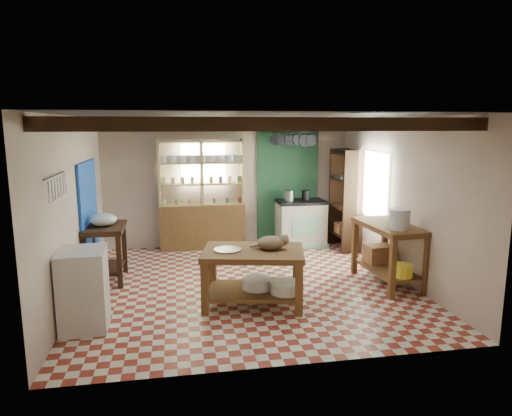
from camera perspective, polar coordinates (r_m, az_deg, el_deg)
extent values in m
cube|color=maroon|center=(7.28, -1.06, -9.61)|extent=(5.00, 5.00, 0.02)
cube|color=#4A4B4F|center=(6.84, -1.14, 11.41)|extent=(5.00, 5.00, 0.02)
cube|color=beige|center=(9.39, -3.51, 3.15)|extent=(5.00, 0.04, 2.60)
cube|color=beige|center=(4.54, 3.91, -4.63)|extent=(5.00, 0.04, 2.60)
cube|color=beige|center=(7.00, -21.75, -0.04)|extent=(0.04, 5.00, 2.60)
cube|color=beige|center=(7.73, 17.52, 1.14)|extent=(0.04, 5.00, 2.60)
cube|color=#331E12|center=(6.84, -1.13, 10.41)|extent=(5.00, 3.80, 0.15)
cube|color=blue|center=(7.90, -20.17, -0.30)|extent=(0.04, 1.40, 1.60)
cube|color=#1B4429|center=(9.59, 3.96, 3.00)|extent=(1.30, 0.04, 2.30)
cube|color=beige|center=(9.28, -6.61, 5.50)|extent=(0.90, 0.02, 0.80)
cube|color=beige|center=(8.60, 14.37, 2.86)|extent=(0.02, 1.30, 1.20)
cube|color=black|center=(5.76, -23.81, 2.56)|extent=(0.06, 0.90, 0.28)
cube|color=black|center=(9.11, 4.68, 8.47)|extent=(0.86, 0.12, 0.36)
cube|color=tan|center=(9.18, -6.77, 1.68)|extent=(1.70, 0.34, 2.20)
cube|color=#331E12|center=(9.31, 11.11, 1.05)|extent=(0.40, 0.86, 2.00)
cube|color=brown|center=(6.41, -0.35, -8.61)|extent=(1.54, 1.19, 0.78)
cube|color=beige|center=(9.47, 5.59, -1.87)|extent=(0.98, 0.67, 0.95)
cube|color=#331E12|center=(7.69, -18.28, -5.41)|extent=(0.62, 0.90, 0.91)
cube|color=silver|center=(6.05, -20.74, -9.45)|extent=(0.58, 0.68, 0.98)
cube|color=brown|center=(7.47, 16.19, -5.55)|extent=(0.75, 1.38, 0.96)
ellipsoid|color=#8B7051|center=(6.31, 1.94, -4.36)|extent=(0.42, 0.32, 0.18)
cylinder|color=#98989F|center=(6.27, -3.59, -5.24)|extent=(0.45, 0.45, 0.02)
cylinder|color=silver|center=(6.49, 0.12, -9.39)|extent=(0.51, 0.51, 0.15)
cylinder|color=silver|center=(6.35, 3.73, -9.85)|extent=(0.52, 0.52, 0.15)
cylinder|color=#98989F|center=(9.30, 4.17, 1.57)|extent=(0.19, 0.19, 0.21)
cylinder|color=black|center=(9.39, 6.23, 1.59)|extent=(0.16, 0.16, 0.20)
ellipsoid|color=silver|center=(7.56, -18.52, -1.35)|extent=(0.41, 0.41, 0.20)
cylinder|color=silver|center=(7.00, 17.50, -1.34)|extent=(0.32, 0.32, 0.30)
cube|color=#945E3B|center=(7.74, 15.07, -5.56)|extent=(0.43, 0.35, 0.29)
cylinder|color=yellow|center=(7.13, 17.93, -7.45)|extent=(0.29, 0.29, 0.20)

